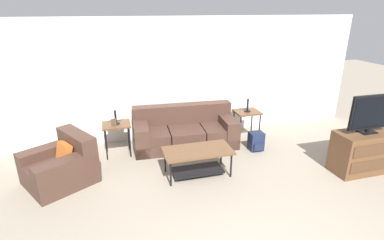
# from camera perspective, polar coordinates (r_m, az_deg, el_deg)

# --- Properties ---
(wall_back) EXTENTS (8.42, 0.06, 2.60)m
(wall_back) POSITION_cam_1_polar(r_m,az_deg,el_deg) (6.57, -2.19, 7.81)
(wall_back) COLOR white
(wall_back) RESTS_ON ground_plane
(couch) EXTENTS (2.16, 1.02, 0.82)m
(couch) POSITION_cam_1_polar(r_m,az_deg,el_deg) (6.32, -1.36, -2.27)
(couch) COLOR #4C3328
(couch) RESTS_ON ground_plane
(armchair) EXTENTS (1.32, 1.30, 0.80)m
(armchair) POSITION_cam_1_polar(r_m,az_deg,el_deg) (5.47, -23.61, -8.09)
(armchair) COLOR #4C3328
(armchair) RESTS_ON ground_plane
(coffee_table) EXTENTS (1.18, 0.59, 0.48)m
(coffee_table) POSITION_cam_1_polar(r_m,az_deg,el_deg) (5.20, 1.09, -6.93)
(coffee_table) COLOR brown
(coffee_table) RESTS_ON ground_plane
(side_table_left) EXTENTS (0.53, 0.45, 0.65)m
(side_table_left) POSITION_cam_1_polar(r_m,az_deg,el_deg) (5.99, -14.18, -1.41)
(side_table_left) COLOR brown
(side_table_left) RESTS_ON ground_plane
(side_table_right) EXTENTS (0.53, 0.45, 0.65)m
(side_table_right) POSITION_cam_1_polar(r_m,az_deg,el_deg) (6.61, 10.44, 1.01)
(side_table_right) COLOR brown
(side_table_right) RESTS_ON ground_plane
(table_lamp_left) EXTENTS (0.35, 0.35, 0.56)m
(table_lamp_left) POSITION_cam_1_polar(r_m,az_deg,el_deg) (5.82, -14.62, 3.29)
(table_lamp_left) COLOR black
(table_lamp_left) RESTS_ON side_table_left
(table_lamp_right) EXTENTS (0.35, 0.35, 0.56)m
(table_lamp_right) POSITION_cam_1_polar(r_m,az_deg,el_deg) (6.46, 10.73, 5.31)
(table_lamp_right) COLOR black
(table_lamp_right) RESTS_ON side_table_right
(tv_console) EXTENTS (1.04, 0.52, 0.75)m
(tv_console) POSITION_cam_1_polar(r_m,az_deg,el_deg) (6.10, 29.72, -5.28)
(tv_console) COLOR brown
(tv_console) RESTS_ON ground_plane
(television) EXTENTS (0.82, 0.20, 0.67)m
(television) POSITION_cam_1_polar(r_m,az_deg,el_deg) (5.85, 30.96, 1.15)
(television) COLOR black
(television) RESTS_ON tv_console
(backpack) EXTENTS (0.28, 0.30, 0.38)m
(backpack) POSITION_cam_1_polar(r_m,az_deg,el_deg) (6.28, 12.11, -4.01)
(backpack) COLOR #1E2847
(backpack) RESTS_ON ground_plane
(picture_frame) EXTENTS (0.10, 0.04, 0.13)m
(picture_frame) POSITION_cam_1_polar(r_m,az_deg,el_deg) (5.87, -14.69, -0.41)
(picture_frame) COLOR #4C3828
(picture_frame) RESTS_ON side_table_left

